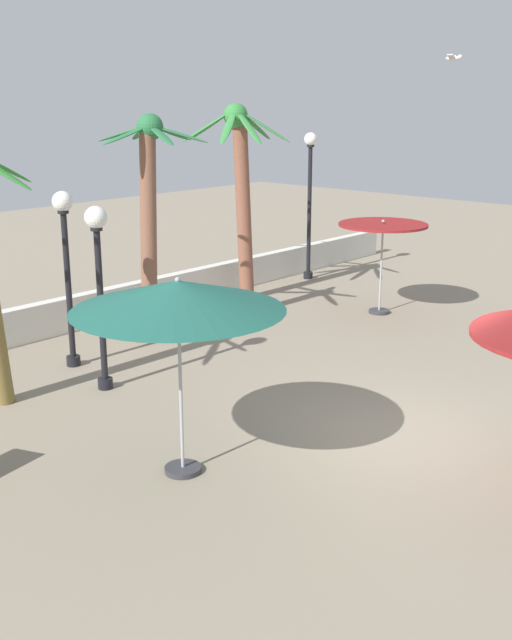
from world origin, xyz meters
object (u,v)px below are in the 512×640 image
(palm_tree_3, at_px, (241,181))
(seagull_1, at_px, (453,58))
(lamp_post_1, at_px, (99,270))
(lamp_post_2, at_px, (310,189))
(lamp_post_0, at_px, (66,253))
(patio_umbrella_0, at_px, (383,232))
(patio_umbrella_1, at_px, (178,297))
(palm_tree_0, at_px, (149,204))

(palm_tree_3, distance_m, seagull_1, 5.94)
(lamp_post_1, relative_size, seagull_1, 2.73)
(lamp_post_1, bearing_deg, lamp_post_2, 16.39)
(palm_tree_3, relative_size, lamp_post_1, 1.50)
(lamp_post_0, distance_m, lamp_post_2, 9.50)
(patio_umbrella_0, height_order, seagull_1, seagull_1)
(patio_umbrella_1, xyz_separation_m, palm_tree_0, (3.94, 5.22, 0.42))
(lamp_post_1, relative_size, lamp_post_2, 0.80)
(patio_umbrella_0, distance_m, palm_tree_3, 3.92)
(lamp_post_2, bearing_deg, lamp_post_0, -171.86)
(palm_tree_0, xyz_separation_m, lamp_post_2, (7.13, 1.20, -0.37))
(patio_umbrella_1, distance_m, seagull_1, 11.08)
(patio_umbrella_0, distance_m, seagull_1, 4.35)
(patio_umbrella_0, bearing_deg, seagull_1, -40.48)
(lamp_post_1, distance_m, seagull_1, 10.03)
(patio_umbrella_1, height_order, lamp_post_2, lamp_post_2)
(patio_umbrella_1, height_order, palm_tree_0, palm_tree_0)
(patio_umbrella_0, xyz_separation_m, patio_umbrella_1, (-9.22, -2.67, 0.56))
(patio_umbrella_0, bearing_deg, lamp_post_2, 63.82)
(palm_tree_0, bearing_deg, lamp_post_0, -176.49)
(lamp_post_0, distance_m, seagull_1, 10.09)
(lamp_post_1, height_order, lamp_post_2, lamp_post_2)
(patio_umbrella_1, height_order, lamp_post_1, lamp_post_1)
(palm_tree_0, bearing_deg, patio_umbrella_1, -127.03)
(patio_umbrella_1, distance_m, palm_tree_0, 6.56)
(patio_umbrella_0, xyz_separation_m, seagull_1, (1.15, -0.98, 4.08))
(patio_umbrella_0, relative_size, patio_umbrella_1, 0.80)
(lamp_post_2, bearing_deg, lamp_post_1, -163.61)
(patio_umbrella_0, height_order, lamp_post_2, lamp_post_2)
(patio_umbrella_0, xyz_separation_m, palm_tree_0, (-5.28, 2.55, 0.98))
(lamp_post_0, bearing_deg, palm_tree_3, 10.00)
(lamp_post_2, relative_size, seagull_1, 3.42)
(patio_umbrella_0, height_order, lamp_post_1, lamp_post_1)
(patio_umbrella_1, bearing_deg, palm_tree_0, 52.97)
(patio_umbrella_1, relative_size, lamp_post_0, 0.84)
(patio_umbrella_0, relative_size, lamp_post_0, 0.67)
(palm_tree_0, xyz_separation_m, palm_tree_3, (3.90, 0.95, 0.13))
(lamp_post_1, height_order, seagull_1, seagull_1)
(patio_umbrella_0, height_order, patio_umbrella_1, patio_umbrella_1)
(seagull_1, bearing_deg, lamp_post_0, 158.68)
(palm_tree_0, distance_m, palm_tree_3, 4.02)
(patio_umbrella_0, bearing_deg, lamp_post_1, 173.59)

